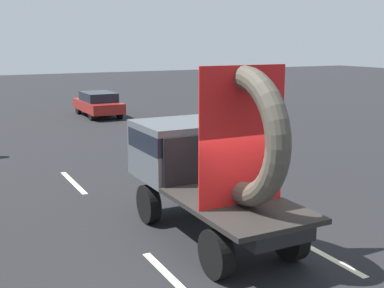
{
  "coord_description": "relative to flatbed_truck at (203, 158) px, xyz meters",
  "views": [
    {
      "loc": [
        -5.34,
        -8.09,
        4.29
      ],
      "look_at": [
        -0.16,
        1.9,
        1.96
      ],
      "focal_mm": 46.62,
      "sensor_mm": 36.0,
      "label": 1
    }
  ],
  "objects": [
    {
      "name": "lane_dash_left_far",
      "position": [
        -1.61,
        5.42,
        -1.73
      ],
      "size": [
        0.16,
        2.72,
        0.01
      ],
      "primitive_type": "cube",
      "rotation": [
        0.0,
        0.0,
        1.57
      ],
      "color": "beige",
      "rests_on": "ground_plane"
    },
    {
      "name": "distant_sedan",
      "position": [
        3.22,
        18.55,
        -0.98
      ],
      "size": [
        1.84,
        4.3,
        1.4
      ],
      "color": "black",
      "rests_on": "ground_plane"
    },
    {
      "name": "lane_dash_right_near",
      "position": [
        1.61,
        -2.33,
        -1.73
      ],
      "size": [
        0.16,
        2.12,
        0.01
      ],
      "primitive_type": "cube",
      "rotation": [
        0.0,
        0.0,
        1.57
      ],
      "color": "beige",
      "rests_on": "ground_plane"
    },
    {
      "name": "flatbed_truck",
      "position": [
        0.0,
        0.0,
        0.0
      ],
      "size": [
        2.02,
        5.15,
        3.85
      ],
      "color": "black",
      "rests_on": "ground_plane"
    },
    {
      "name": "lane_dash_right_far",
      "position": [
        1.61,
        5.26,
        -1.73
      ],
      "size": [
        0.16,
        2.33,
        0.01
      ],
      "primitive_type": "cube",
      "rotation": [
        0.0,
        0.0,
        1.57
      ],
      "color": "beige",
      "rests_on": "ground_plane"
    },
    {
      "name": "lane_dash_left_near",
      "position": [
        -1.61,
        -1.98,
        -1.73
      ],
      "size": [
        0.16,
        2.92,
        0.01
      ],
      "primitive_type": "cube",
      "rotation": [
        0.0,
        0.0,
        1.57
      ],
      "color": "beige",
      "rests_on": "ground_plane"
    },
    {
      "name": "ground_plane",
      "position": [
        0.16,
        -1.37,
        -1.74
      ],
      "size": [
        120.0,
        120.0,
        0.0
      ],
      "primitive_type": "plane",
      "color": "black"
    }
  ]
}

